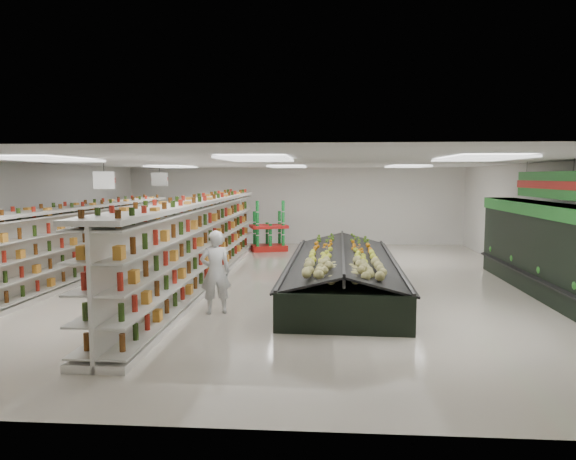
# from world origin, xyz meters

# --- Properties ---
(floor) EXTENTS (16.00, 16.00, 0.00)m
(floor) POSITION_xyz_m (0.00, 0.00, 0.00)
(floor) COLOR beige
(floor) RESTS_ON ground
(ceiling) EXTENTS (14.00, 16.00, 0.02)m
(ceiling) POSITION_xyz_m (0.00, 0.00, 3.20)
(ceiling) COLOR white
(ceiling) RESTS_ON wall_back
(wall_back) EXTENTS (14.00, 0.02, 3.20)m
(wall_back) POSITION_xyz_m (0.00, 8.00, 1.60)
(wall_back) COLOR silver
(wall_back) RESTS_ON floor
(wall_front) EXTENTS (14.00, 0.02, 3.20)m
(wall_front) POSITION_xyz_m (0.00, -8.00, 1.60)
(wall_front) COLOR silver
(wall_front) RESTS_ON floor
(wall_left) EXTENTS (0.02, 16.00, 3.20)m
(wall_left) POSITION_xyz_m (-7.00, 0.00, 1.60)
(wall_left) COLOR silver
(wall_left) RESTS_ON floor
(wall_right) EXTENTS (0.02, 16.00, 3.20)m
(wall_right) POSITION_xyz_m (7.00, 0.00, 1.60)
(wall_right) COLOR silver
(wall_right) RESTS_ON floor
(produce_wall_case) EXTENTS (0.93, 8.00, 2.20)m
(produce_wall_case) POSITION_xyz_m (6.53, -1.50, 1.24)
(produce_wall_case) COLOR black
(produce_wall_case) RESTS_ON floor
(aisle_sign_near) EXTENTS (0.52, 0.06, 0.75)m
(aisle_sign_near) POSITION_xyz_m (-3.80, -2.00, 2.75)
(aisle_sign_near) COLOR white
(aisle_sign_near) RESTS_ON ceiling
(aisle_sign_far) EXTENTS (0.52, 0.06, 0.75)m
(aisle_sign_far) POSITION_xyz_m (-3.80, 2.00, 2.75)
(aisle_sign_far) COLOR white
(aisle_sign_far) RESTS_ON ceiling
(hortifruti_banner) EXTENTS (0.12, 3.20, 0.95)m
(hortifruti_banner) POSITION_xyz_m (6.25, -1.50, 2.65)
(hortifruti_banner) COLOR #1F7725
(hortifruti_banner) RESTS_ON ceiling
(gondola_left) EXTENTS (1.43, 11.78, 2.04)m
(gondola_left) POSITION_xyz_m (-5.54, -0.02, 0.94)
(gondola_left) COLOR silver
(gondola_left) RESTS_ON floor
(gondola_center) EXTENTS (1.02, 12.85, 2.23)m
(gondola_center) POSITION_xyz_m (-2.05, -0.15, 1.02)
(gondola_center) COLOR silver
(gondola_center) RESTS_ON floor
(produce_island) EXTENTS (2.92, 7.50, 1.11)m
(produce_island) POSITION_xyz_m (1.71, -0.78, 0.50)
(produce_island) COLOR black
(produce_island) RESTS_ON floor
(soda_endcap) EXTENTS (1.59, 1.30, 1.76)m
(soda_endcap) POSITION_xyz_m (-0.86, 5.90, 0.85)
(soda_endcap) COLOR #B11A14
(soda_endcap) RESTS_ON floor
(shopper_main) EXTENTS (0.74, 0.61, 1.74)m
(shopper_main) POSITION_xyz_m (-1.00, -3.16, 0.87)
(shopper_main) COLOR silver
(shopper_main) RESTS_ON floor
(shopper_background) EXTENTS (0.57, 0.84, 1.62)m
(shopper_background) POSITION_xyz_m (-2.80, 5.00, 0.81)
(shopper_background) COLOR tan
(shopper_background) RESTS_ON floor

